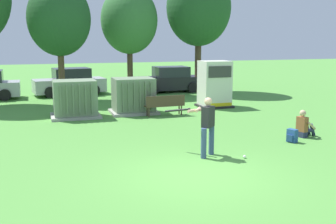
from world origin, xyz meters
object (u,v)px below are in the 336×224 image
transformer_west (75,99)px  parked_car_left_of_center (70,82)px  park_bench (165,104)px  generator_enclosure (215,84)px  backpack (292,136)px  transformer_mid_west (133,96)px  batter (206,123)px  seated_spectator (304,126)px  sports_ball (245,157)px  parked_car_right_of_center (169,80)px

transformer_west → parked_car_left_of_center: 7.45m
park_bench → parked_car_left_of_center: size_ratio=0.41×
transformer_west → park_bench: bearing=-13.2°
generator_enclosure → park_bench: size_ratio=1.27×
generator_enclosure → backpack: 7.42m
transformer_mid_west → batter: 7.51m
generator_enclosure → seated_spectator: bearing=-86.7°
transformer_west → transformer_mid_west: size_ratio=1.00×
sports_ball → parked_car_left_of_center: size_ratio=0.02×
transformer_west → seated_spectator: (7.30, -6.12, -0.41)m
batter → transformer_mid_west: bearing=93.4°
transformer_west → seated_spectator: size_ratio=2.18×
park_bench → parked_car_right_of_center: bearing=70.9°
parked_car_left_of_center → transformer_west: bearing=-92.8°
sports_ball → seated_spectator: seated_spectator is taller
seated_spectator → parked_car_left_of_center: (-6.93, 13.56, 0.38)m
seated_spectator → parked_car_right_of_center: size_ratio=0.23×
transformer_mid_west → seated_spectator: bearing=-53.6°
parked_car_right_of_center → park_bench: bearing=-109.1°
transformer_west → generator_enclosure: bearing=5.6°
parked_car_left_of_center → parked_car_right_of_center: size_ratio=1.04×
transformer_west → transformer_mid_west: bearing=4.2°
seated_spectator → parked_car_left_of_center: size_ratio=0.22×
generator_enclosure → backpack: generator_enclosure is taller
seated_spectator → sports_ball: bearing=-151.7°
transformer_mid_west → generator_enclosure: bearing=6.5°
batter → parked_car_left_of_center: size_ratio=0.40×
generator_enclosure → parked_car_left_of_center: size_ratio=0.52×
sports_ball → parked_car_left_of_center: (-3.70, 15.30, 0.71)m
generator_enclosure → parked_car_right_of_center: generator_enclosure is taller
seated_spectator → parked_car_right_of_center: 13.06m
generator_enclosure → sports_ball: 9.06m
generator_enclosure → transformer_west: bearing=-174.4°
generator_enclosure → backpack: bearing=-93.5°
sports_ball → backpack: backpack is taller
generator_enclosure → batter: generator_enclosure is taller
transformer_mid_west → parked_car_right_of_center: size_ratio=0.50×
parked_car_right_of_center → transformer_west: bearing=-133.4°
generator_enclosure → parked_car_right_of_center: size_ratio=0.54×
batter → backpack: batter is taller
park_bench → batter: (-0.73, -6.41, 0.44)m
transformer_mid_west → parked_car_left_of_center: (-2.28, 7.24, -0.04)m
seated_spectator → backpack: bearing=-147.0°
transformer_west → backpack: transformer_west is taller
generator_enclosure → parked_car_right_of_center: 6.26m
generator_enclosure → park_bench: 3.51m
transformer_west → parked_car_right_of_center: same height
transformer_west → generator_enclosure: generator_enclosure is taller
backpack → parked_car_left_of_center: bearing=113.3°
generator_enclosure → seated_spectator: (0.39, -6.80, -0.76)m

